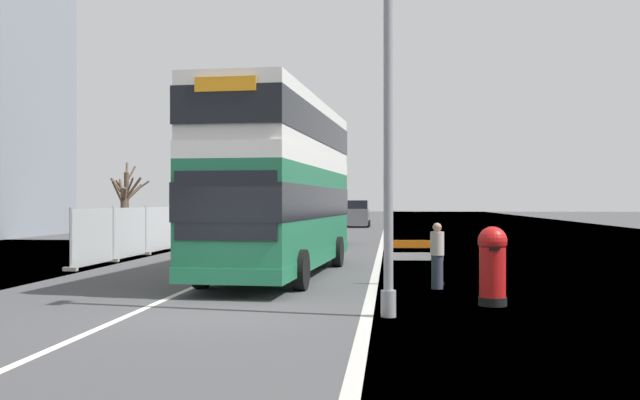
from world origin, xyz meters
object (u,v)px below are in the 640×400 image
Objects in this scene: double_decker_bus at (281,183)px; car_receding_far at (293,216)px; car_oncoming_near at (321,223)px; car_receding_mid at (270,219)px; roadworks_barrier at (415,257)px; red_pillar_postbox at (492,262)px; car_far_side at (358,214)px; pedestrian_at_kerb at (437,256)px; lamppost_foreground at (388,88)px.

double_decker_bus is 2.74× the size of car_receding_far.
car_receding_mid is at bearing 114.83° from car_oncoming_near.
roadworks_barrier is 27.64m from car_receding_mid.
double_decker_bus is 7.90m from red_pillar_postbox.
car_receding_far is 8.53m from car_far_side.
red_pillar_postbox is at bearing -70.65° from pedestrian_at_kerb.
red_pillar_postbox is 0.38× the size of car_receding_mid.
car_oncoming_near is (-5.62, 21.03, 0.16)m from red_pillar_postbox.
car_receding_far is at bearing 100.32° from lamppost_foreground.
car_receding_far is (-9.37, 37.93, 0.16)m from red_pillar_postbox.
red_pillar_postbox is 39.07m from car_receding_far.
lamppost_foreground is 4.35m from red_pillar_postbox.
car_receding_mid is (-7.59, 31.62, -3.25)m from lamppost_foreground.
red_pillar_postbox is at bearing -71.97° from car_receding_mid.
double_decker_bus is 2.72× the size of car_oncoming_near.
lamppost_foreground is at bearing -105.01° from pedestrian_at_kerb.
car_far_side is (-2.72, 46.87, -3.23)m from lamppost_foreground.
double_decker_bus is at bearing -82.86° from car_receding_far.
double_decker_bus is at bearing -88.85° from car_oncoming_near.
red_pillar_postbox is at bearing 38.10° from lamppost_foreground.
lamppost_foreground reaches higher than car_oncoming_near.
roadworks_barrier is 17.96m from car_oncoming_near.
double_decker_bus reaches higher than car_receding_mid.
car_receding_mid reaches higher than roadworks_barrier.
car_receding_far is at bearing -121.78° from car_far_side.
double_decker_bus is at bearing -79.70° from car_receding_mid.
lamppost_foreground is (3.16, -7.25, 1.60)m from double_decker_bus.
pedestrian_at_kerb is at bearing 109.35° from red_pillar_postbox.
lamppost_foreground is 5.51× the size of red_pillar_postbox.
double_decker_bus is 8.07m from lamppost_foreground.
car_receding_mid is 1.07× the size of car_receding_far.
double_decker_bus is 5.51m from pedestrian_at_kerb.
double_decker_bus is at bearing -90.63° from car_far_side.
red_pillar_postbox reaches higher than pedestrian_at_kerb.
car_oncoming_near is 0.93× the size of car_far_side.
car_receding_far reaches higher than car_oncoming_near.
pedestrian_at_kerb is (-0.96, 2.74, -0.08)m from red_pillar_postbox.
pedestrian_at_kerb is at bearing -75.71° from car_oncoming_near.
car_receding_mid is 2.67× the size of pedestrian_at_kerb.
double_decker_bus is at bearing 133.67° from red_pillar_postbox.
roadworks_barrier is at bearing -77.06° from car_receding_far.
car_receding_mid is at bearing 107.89° from pedestrian_at_kerb.
car_far_side is at bearing 89.37° from double_decker_bus.
red_pillar_postbox is 21.77m from car_oncoming_near.
lamppost_foreground reaches higher than double_decker_bus.
red_pillar_postbox is at bearing -46.33° from double_decker_bus.
car_receding_mid reaches higher than pedestrian_at_kerb.
car_far_side reaches higher than roadworks_barrier.
car_receding_mid is (-4.43, 24.37, -1.66)m from double_decker_bus.
pedestrian_at_kerb is (1.19, 4.43, -3.47)m from lamppost_foreground.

